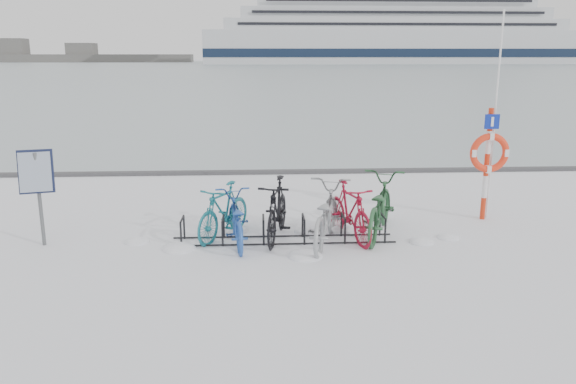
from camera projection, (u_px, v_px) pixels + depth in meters
name	position (u px, v px, depth m)	size (l,w,h in m)	color
ground	(284.00, 241.00, 10.12)	(900.00, 900.00, 0.00)	white
ice_sheet	(258.00, 67.00, 160.44)	(400.00, 298.00, 0.02)	#A5B3BA
quay_edge	(273.00, 172.00, 15.83)	(400.00, 0.25, 0.10)	#3F3F42
bike_rack	(284.00, 231.00, 10.08)	(4.00, 0.48, 0.46)	black
info_board	(37.00, 177.00, 9.59)	(0.60, 0.35, 1.70)	#595B5E
lifebuoy_station	(489.00, 153.00, 11.09)	(0.79, 0.23, 4.11)	red
cruise_ferry	(389.00, 30.00, 207.00)	(137.10, 25.86, 45.05)	silver
bike_0	(223.00, 209.00, 10.27)	(0.48, 1.71, 1.03)	#166571
bike_1	(235.00, 218.00, 9.91)	(0.62, 1.79, 0.94)	#2550A4
bike_2	(277.00, 208.00, 10.16)	(0.54, 1.89, 1.14)	black
bike_3	(325.00, 213.00, 9.88)	(0.74, 2.12, 1.11)	gray
bike_4	(350.00, 210.00, 10.17)	(0.50, 1.78, 1.07)	maroon
bike_5	(379.00, 204.00, 10.38)	(0.76, 2.19, 1.15)	#24522E
snow_drifts	(287.00, 242.00, 10.04)	(6.09, 1.97, 0.20)	white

